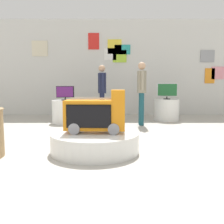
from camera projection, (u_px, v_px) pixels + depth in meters
name	position (u px, v px, depth m)	size (l,w,h in m)	color
ground_plane	(86.00, 152.00, 4.25)	(30.00, 30.00, 0.00)	#B2ADA3
back_wall_display	(100.00, 68.00, 8.86)	(11.76, 0.13, 3.24)	silver
main_display_pedestal	(95.00, 142.00, 4.24)	(1.44, 1.44, 0.32)	silver
novelty_firetruck_tv	(96.00, 115.00, 4.18)	(0.98, 0.41, 0.70)	gray
display_pedestal_left_rear	(167.00, 110.00, 7.69)	(0.73, 0.73, 0.63)	silver
tv_on_left_rear	(167.00, 91.00, 7.62)	(0.60, 0.20, 0.47)	black
display_pedestal_right_rear	(66.00, 112.00, 7.25)	(0.75, 0.75, 0.63)	silver
tv_on_right_rear	(65.00, 93.00, 7.18)	(0.48, 0.22, 0.40)	black
shopper_browsing_near_truck	(142.00, 88.00, 6.80)	(0.20, 0.56, 1.66)	#194751
shopper_browsing_rear	(102.00, 88.00, 7.64)	(0.25, 0.55, 1.64)	#1E233F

